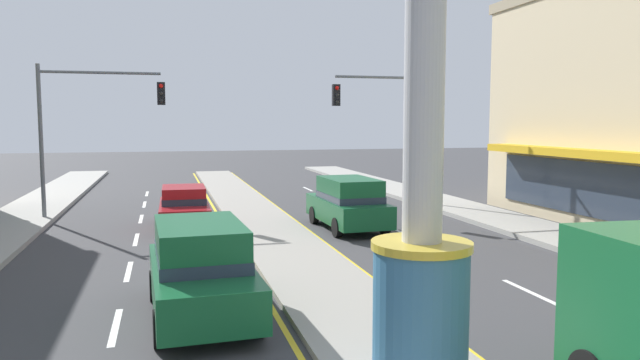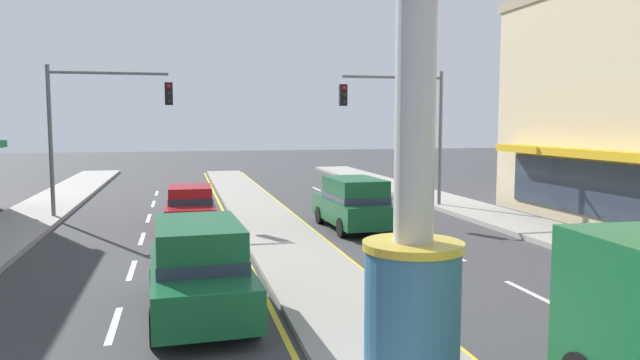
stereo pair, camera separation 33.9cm
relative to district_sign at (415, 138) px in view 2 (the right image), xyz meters
The scene contains 9 objects.
median_strip 13.25m from the district_sign, 90.00° to the left, with size 2.52×52.00×0.14m, color gray.
sidewalk_right 14.62m from the district_sign, 49.33° to the left, with size 2.74×60.00×0.18m, color #9E9B93.
lane_markings 11.97m from the district_sign, 90.00° to the left, with size 9.26×52.00×0.01m.
district_sign is the anchor object (origin of this frame).
traffic_light_left_side 18.71m from the district_sign, 110.33° to the left, with size 4.86×0.46×6.20m.
traffic_light_right_side 18.22m from the district_sign, 69.10° to the left, with size 4.86×0.46×6.20m.
sedan_near_right_lane 15.27m from the district_sign, 101.20° to the left, with size 1.88×4.32×1.53m.
suv_mid_left_lane 5.78m from the district_sign, 124.87° to the left, with size 2.12×4.68×1.90m.
suv_far_left_oncoming 13.39m from the district_sign, 77.16° to the left, with size 2.09×4.66×1.90m.
Camera 2 is at (-3.23, -2.59, 3.92)m, focal length 33.24 mm.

